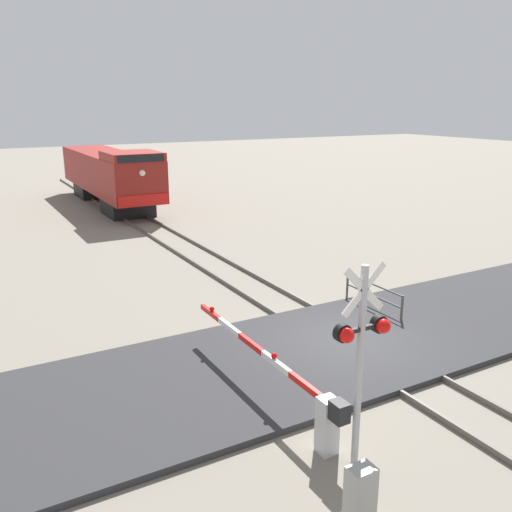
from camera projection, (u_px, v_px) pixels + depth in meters
ground_plane at (350, 345)px, 15.69m from camera, size 160.00×160.00×0.00m
rail_track_left at (330, 348)px, 15.33m from camera, size 0.08×80.00×0.15m
rail_track_right at (369, 338)px, 16.01m from camera, size 0.08×80.00×0.15m
road_surface at (350, 343)px, 15.67m from camera, size 36.00×5.59×0.16m
locomotive at (110, 174)px, 36.45m from camera, size 3.08×14.66×3.98m
crossing_signal at (362, 344)px, 9.90m from camera, size 1.18×0.33×4.02m
crossing_gate at (301, 394)px, 11.44m from camera, size 0.36×6.53×1.31m
utility_cabinet at (360, 496)px, 8.92m from camera, size 0.46×0.34×1.07m
guard_railing at (373, 293)px, 18.17m from camera, size 0.08×2.78×0.95m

